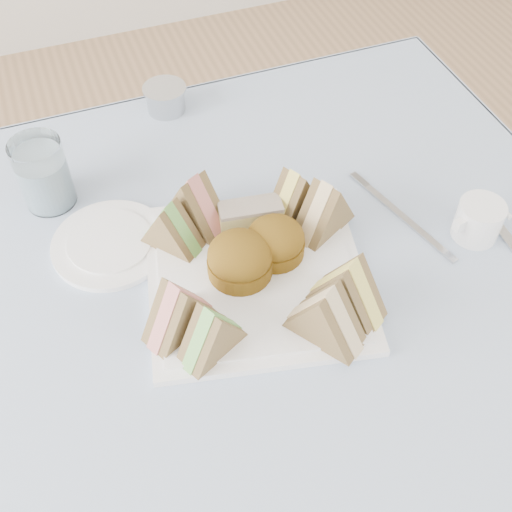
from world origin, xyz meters
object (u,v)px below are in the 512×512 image
object	(u,v)px
serving_plate	(256,276)
creamer_jug	(478,220)
table	(270,427)
water_glass	(43,174)

from	to	relation	value
serving_plate	creamer_jug	xyz separation A→B (m)	(0.33, -0.03, 0.02)
table	water_glass	world-z (taller)	water_glass
water_glass	creamer_jug	distance (m)	0.64
water_glass	serving_plate	bearing A→B (deg)	-46.68
table	water_glass	bearing A→B (deg)	129.10
creamer_jug	water_glass	bearing A→B (deg)	143.42
table	creamer_jug	bearing A→B (deg)	2.89
serving_plate	water_glass	world-z (taller)	water_glass
serving_plate	water_glass	xyz separation A→B (m)	(-0.24, 0.25, 0.05)
table	serving_plate	distance (m)	0.39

